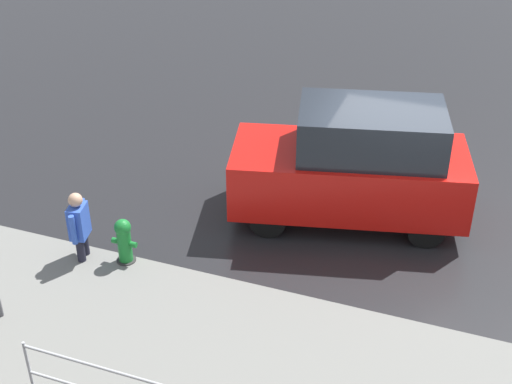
# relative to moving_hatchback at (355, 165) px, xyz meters

# --- Properties ---
(ground_plane) EXTENTS (60.00, 60.00, 0.00)m
(ground_plane) POSITION_rel_moving_hatchback_xyz_m (-0.74, -0.23, -1.03)
(ground_plane) COLOR black
(moving_hatchback) EXTENTS (4.19, 2.57, 2.06)m
(moving_hatchback) POSITION_rel_moving_hatchback_xyz_m (0.00, 0.00, 0.00)
(moving_hatchback) COLOR red
(moving_hatchback) RESTS_ON ground
(fire_hydrant) EXTENTS (0.42, 0.31, 0.80)m
(fire_hydrant) POSITION_rel_moving_hatchback_xyz_m (3.02, 2.51, -0.63)
(fire_hydrant) COLOR #197A2D
(fire_hydrant) RESTS_ON ground
(pedestrian) EXTENTS (0.31, 0.56, 1.22)m
(pedestrian) POSITION_rel_moving_hatchback_xyz_m (3.70, 2.65, -0.34)
(pedestrian) COLOR blue
(pedestrian) RESTS_ON ground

